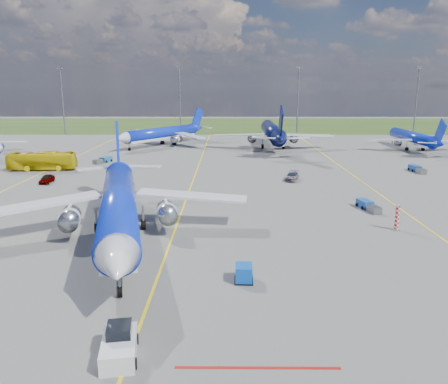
{
  "coord_description": "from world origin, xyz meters",
  "views": [
    {
      "loc": [
        6.16,
        -40.94,
        16.47
      ],
      "look_at": [
        5.75,
        10.22,
        4.0
      ],
      "focal_mm": 35.0,
      "sensor_mm": 36.0,
      "label": 1
    }
  ],
  "objects_px": {
    "main_airliner": "(121,238)",
    "pushback_tug": "(119,345)",
    "apron_bus": "(42,161)",
    "service_car_b": "(122,184)",
    "bg_jet_n": "(272,147)",
    "baggage_tug_w": "(368,206)",
    "uld_container": "(244,273)",
    "baggage_tug_c": "(103,160)",
    "bg_jet_ne": "(411,149)",
    "service_car_c": "(292,176)",
    "warning_post": "(397,218)",
    "service_car_a": "(47,179)",
    "baggage_tug_e": "(417,169)",
    "bg_jet_nnw": "(162,146)"
  },
  "relations": [
    {
      "from": "main_airliner",
      "to": "pushback_tug",
      "type": "distance_m",
      "value": 22.31
    },
    {
      "from": "apron_bus",
      "to": "service_car_b",
      "type": "bearing_deg",
      "value": -132.59
    },
    {
      "from": "bg_jet_n",
      "to": "baggage_tug_w",
      "type": "relative_size",
      "value": 9.02
    },
    {
      "from": "apron_bus",
      "to": "bg_jet_n",
      "type": "bearing_deg",
      "value": -60.21
    },
    {
      "from": "uld_container",
      "to": "baggage_tug_c",
      "type": "bearing_deg",
      "value": 117.42
    },
    {
      "from": "bg_jet_ne",
      "to": "service_car_c",
      "type": "xyz_separation_m",
      "value": [
        -37.42,
        -39.35,
        0.71
      ]
    },
    {
      "from": "warning_post",
      "to": "service_car_b",
      "type": "distance_m",
      "value": 43.49
    },
    {
      "from": "service_car_b",
      "to": "baggage_tug_c",
      "type": "xyz_separation_m",
      "value": [
        -9.74,
        24.0,
        -0.05
      ]
    },
    {
      "from": "uld_container",
      "to": "service_car_a",
      "type": "xyz_separation_m",
      "value": [
        -32.91,
        39.08,
        0.01
      ]
    },
    {
      "from": "service_car_b",
      "to": "baggage_tug_e",
      "type": "bearing_deg",
      "value": -76.9
    },
    {
      "from": "uld_container",
      "to": "baggage_tug_c",
      "type": "distance_m",
      "value": 66.5
    },
    {
      "from": "baggage_tug_w",
      "to": "warning_post",
      "type": "bearing_deg",
      "value": -97.45
    },
    {
      "from": "uld_container",
      "to": "service_car_c",
      "type": "xyz_separation_m",
      "value": [
        10.15,
        41.72,
        -0.01
      ]
    },
    {
      "from": "bg_jet_n",
      "to": "bg_jet_ne",
      "type": "xyz_separation_m",
      "value": [
        36.7,
        -4.13,
        0.0
      ]
    },
    {
      "from": "bg_jet_n",
      "to": "service_car_c",
      "type": "bearing_deg",
      "value": 89.44
    },
    {
      "from": "bg_jet_ne",
      "to": "baggage_tug_e",
      "type": "relative_size",
      "value": 6.63
    },
    {
      "from": "bg_jet_ne",
      "to": "pushback_tug",
      "type": "xyz_separation_m",
      "value": [
        -55.73,
        -91.99,
        0.76
      ]
    },
    {
      "from": "baggage_tug_c",
      "to": "baggage_tug_e",
      "type": "bearing_deg",
      "value": 15.2
    },
    {
      "from": "apron_bus",
      "to": "main_airliner",
      "type": "bearing_deg",
      "value": -152.72
    },
    {
      "from": "apron_bus",
      "to": "bg_jet_nnw",
      "type": "bearing_deg",
      "value": -31.7
    },
    {
      "from": "baggage_tug_w",
      "to": "baggage_tug_e",
      "type": "bearing_deg",
      "value": 44.85
    },
    {
      "from": "baggage_tug_e",
      "to": "baggage_tug_c",
      "type": "bearing_deg",
      "value": 167.13
    },
    {
      "from": "uld_container",
      "to": "service_car_b",
      "type": "xyz_separation_m",
      "value": [
        -19.12,
        35.9,
        -0.13
      ]
    },
    {
      "from": "baggage_tug_w",
      "to": "baggage_tug_c",
      "type": "distance_m",
      "value": 59.73
    },
    {
      "from": "bg_jet_ne",
      "to": "service_car_c",
      "type": "relative_size",
      "value": 7.0
    },
    {
      "from": "bg_jet_n",
      "to": "baggage_tug_e",
      "type": "height_order",
      "value": "bg_jet_n"
    },
    {
      "from": "service_car_b",
      "to": "baggage_tug_w",
      "type": "relative_size",
      "value": 0.84
    },
    {
      "from": "bg_jet_nnw",
      "to": "bg_jet_ne",
      "type": "bearing_deg",
      "value": 28.74
    },
    {
      "from": "warning_post",
      "to": "bg_jet_nnw",
      "type": "xyz_separation_m",
      "value": [
        -38.29,
        74.06,
        -1.5
      ]
    },
    {
      "from": "warning_post",
      "to": "service_car_a",
      "type": "bearing_deg",
      "value": 153.9
    },
    {
      "from": "uld_container",
      "to": "baggage_tug_w",
      "type": "height_order",
      "value": "uld_container"
    },
    {
      "from": "bg_jet_nnw",
      "to": "apron_bus",
      "type": "relative_size",
      "value": 2.84
    },
    {
      "from": "bg_jet_ne",
      "to": "apron_bus",
      "type": "relative_size",
      "value": 2.58
    },
    {
      "from": "baggage_tug_e",
      "to": "service_car_b",
      "type": "bearing_deg",
      "value": -169.81
    },
    {
      "from": "warning_post",
      "to": "baggage_tug_w",
      "type": "bearing_deg",
      "value": 93.96
    },
    {
      "from": "warning_post",
      "to": "bg_jet_n",
      "type": "height_order",
      "value": "bg_jet_n"
    },
    {
      "from": "warning_post",
      "to": "service_car_c",
      "type": "distance_m",
      "value": 29.0
    },
    {
      "from": "uld_container",
      "to": "baggage_tug_w",
      "type": "bearing_deg",
      "value": 53.5
    },
    {
      "from": "bg_jet_n",
      "to": "uld_container",
      "type": "relative_size",
      "value": 25.35
    },
    {
      "from": "apron_bus",
      "to": "service_car_a",
      "type": "relative_size",
      "value": 3.11
    },
    {
      "from": "pushback_tug",
      "to": "baggage_tug_w",
      "type": "bearing_deg",
      "value": 43.21
    },
    {
      "from": "service_car_c",
      "to": "service_car_b",
      "type": "bearing_deg",
      "value": -151.93
    },
    {
      "from": "pushback_tug",
      "to": "uld_container",
      "type": "bearing_deg",
      "value": 44.15
    },
    {
      "from": "bg_jet_n",
      "to": "baggage_tug_c",
      "type": "bearing_deg",
      "value": 32.86
    },
    {
      "from": "bg_jet_nnw",
      "to": "baggage_tug_w",
      "type": "distance_m",
      "value": 75.46
    },
    {
      "from": "uld_container",
      "to": "service_car_b",
      "type": "bearing_deg",
      "value": 119.73
    },
    {
      "from": "bg_jet_nnw",
      "to": "pushback_tug",
      "type": "bearing_deg",
      "value": -48.65
    },
    {
      "from": "service_car_a",
      "to": "bg_jet_n",
      "type": "bearing_deg",
      "value": 43.59
    },
    {
      "from": "apron_bus",
      "to": "baggage_tug_e",
      "type": "relative_size",
      "value": 2.57
    },
    {
      "from": "bg_jet_nnw",
      "to": "baggage_tug_e",
      "type": "distance_m",
      "value": 67.66
    }
  ]
}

